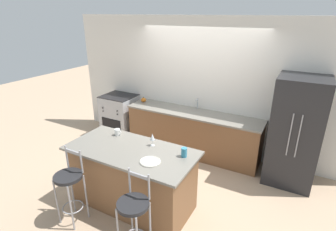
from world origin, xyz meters
TOP-DOWN VIEW (x-y plane):
  - ground_plane at (0.00, 0.00)m, footprint 18.00×18.00m
  - wall_back at (0.00, 0.68)m, footprint 6.00×0.07m
  - back_counter at (0.00, 0.37)m, footprint 2.76×0.66m
  - sink_faucet at (0.00, 0.56)m, footprint 0.02×0.13m
  - kitchen_island at (-0.13, -1.53)m, footprint 1.88×0.90m
  - refrigerator at (1.86, 0.29)m, footprint 0.76×0.78m
  - oven_range at (-1.83, 0.33)m, footprint 0.73×0.68m
  - bar_stool_near at (-0.67, -2.21)m, footprint 0.37×0.37m
  - bar_stool_far at (0.40, -2.24)m, footprint 0.37×0.37m
  - dinner_plate at (0.28, -1.68)m, footprint 0.27×0.27m
  - wine_glass at (0.08, -1.29)m, footprint 0.07×0.07m
  - coffee_mug at (-0.59, -1.26)m, footprint 0.12×0.09m
  - tumbler_cup at (0.61, -1.35)m, footprint 0.08×0.08m
  - pumpkin_decoration at (-1.22, 0.42)m, footprint 0.11×0.11m

SIDE VIEW (x-z plane):
  - ground_plane at x=0.00m, z-range 0.00..0.00m
  - back_counter at x=0.00m, z-range 0.00..0.90m
  - kitchen_island at x=-0.13m, z-range 0.00..0.95m
  - oven_range at x=-1.83m, z-range 0.00..0.97m
  - bar_stool_near at x=-0.67m, z-range 0.06..1.15m
  - bar_stool_far at x=0.40m, z-range 0.06..1.15m
  - refrigerator at x=1.86m, z-range 0.00..1.84m
  - pumpkin_decoration at x=-1.22m, z-range 0.89..1.00m
  - dinner_plate at x=0.28m, z-range 0.94..0.96m
  - coffee_mug at x=-0.59m, z-range 0.94..1.05m
  - tumbler_cup at x=0.61m, z-range 0.94..1.07m
  - sink_faucet at x=0.00m, z-range 0.92..1.14m
  - wine_glass at x=0.08m, z-range 0.98..1.17m
  - wall_back at x=0.00m, z-range 0.00..2.70m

